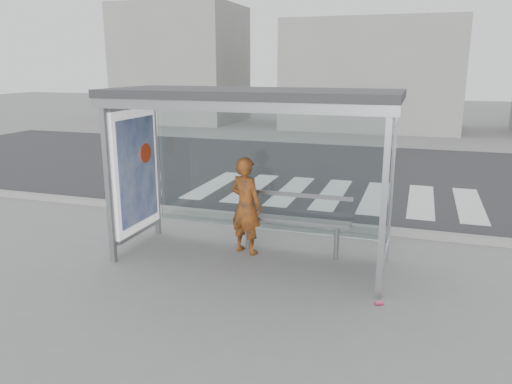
{
  "coord_description": "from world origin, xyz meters",
  "views": [
    {
      "loc": [
        2.36,
        -6.88,
        2.95
      ],
      "look_at": [
        0.02,
        0.2,
        1.05
      ],
      "focal_mm": 35.0,
      "sensor_mm": 36.0,
      "label": 1
    }
  ],
  "objects_px": {
    "soda_can": "(379,303)",
    "person": "(246,206)",
    "bus_shelter": "(228,132)",
    "bench": "(292,219)"
  },
  "relations": [
    {
      "from": "soda_can",
      "to": "person",
      "type": "bearing_deg",
      "value": 151.18
    },
    {
      "from": "bus_shelter",
      "to": "person",
      "type": "bearing_deg",
      "value": 53.02
    },
    {
      "from": "bus_shelter",
      "to": "soda_can",
      "type": "bearing_deg",
      "value": -21.96
    },
    {
      "from": "person",
      "to": "bench",
      "type": "distance_m",
      "value": 0.76
    },
    {
      "from": "bus_shelter",
      "to": "person",
      "type": "relative_size",
      "value": 2.7
    },
    {
      "from": "bus_shelter",
      "to": "person",
      "type": "distance_m",
      "value": 1.24
    },
    {
      "from": "soda_can",
      "to": "bench",
      "type": "bearing_deg",
      "value": 137.01
    },
    {
      "from": "person",
      "to": "bus_shelter",
      "type": "bearing_deg",
      "value": 71.61
    },
    {
      "from": "person",
      "to": "soda_can",
      "type": "relative_size",
      "value": 14.9
    },
    {
      "from": "person",
      "to": "soda_can",
      "type": "xyz_separation_m",
      "value": [
        2.22,
        -1.22,
        -0.76
      ]
    }
  ]
}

